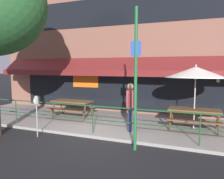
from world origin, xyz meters
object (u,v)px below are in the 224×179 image
at_px(patio_umbrella_centre, 196,73).
at_px(street_sign_pole, 136,79).
at_px(picnic_table_left, 72,104).
at_px(pedestrian_walking, 130,104).
at_px(parking_meter_near, 36,104).
at_px(picnic_table_centre, 194,113).

relative_size(patio_umbrella_centre, street_sign_pole, 0.59).
relative_size(picnic_table_left, street_sign_pole, 0.45).
distance_m(pedestrian_walking, parking_meter_near, 3.23).
relative_size(picnic_table_centre, parking_meter_near, 1.27).
bearing_deg(picnic_table_left, patio_umbrella_centre, 0.13).
bearing_deg(pedestrian_walking, picnic_table_centre, 24.99).
height_order(picnic_table_centre, patio_umbrella_centre, patio_umbrella_centre).
xyz_separation_m(patio_umbrella_centre, parking_meter_near, (-4.97, -2.60, -1.03)).
xyz_separation_m(parking_meter_near, street_sign_pole, (3.43, 0.07, 0.92)).
bearing_deg(picnic_table_left, picnic_table_centre, -0.73).
xyz_separation_m(picnic_table_centre, patio_umbrella_centre, (0.00, 0.08, 1.47)).
height_order(parking_meter_near, street_sign_pole, street_sign_pole).
bearing_deg(parking_meter_near, patio_umbrella_centre, 27.58).
bearing_deg(parking_meter_near, picnic_table_left, 94.62).
height_order(picnic_table_left, parking_meter_near, parking_meter_near).
relative_size(pedestrian_walking, street_sign_pole, 0.43).
bearing_deg(street_sign_pole, parking_meter_near, -178.86).
bearing_deg(picnic_table_centre, street_sign_pole, -122.21).
height_order(patio_umbrella_centre, pedestrian_walking, patio_umbrella_centre).
distance_m(patio_umbrella_centre, parking_meter_near, 5.70).
bearing_deg(street_sign_pole, pedestrian_walking, 111.82).
distance_m(picnic_table_centre, patio_umbrella_centre, 1.48).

